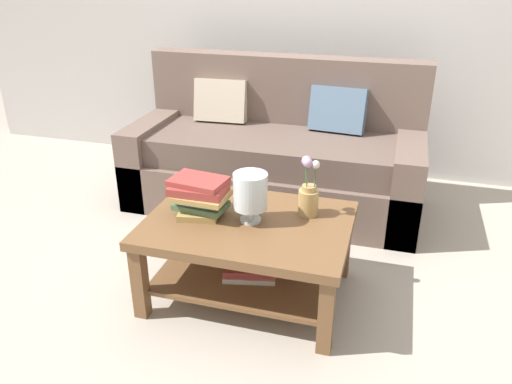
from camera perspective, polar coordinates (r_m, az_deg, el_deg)
The scene contains 7 objects.
ground_plane at distance 3.26m, azimuth -0.16°, elevation -7.06°, with size 10.00×10.00×0.00m, color #ADA393.
back_wall at distance 4.39m, azimuth 6.28°, elevation 19.89°, with size 6.40×0.12×2.70m, color #BCB7B2.
couch at distance 3.82m, azimuth 2.23°, elevation 4.03°, with size 2.12×0.90×1.06m.
coffee_table at distance 2.75m, azimuth -0.87°, elevation -5.67°, with size 1.08×0.78×0.46m.
book_stack_main at distance 2.72m, azimuth -6.36°, elevation -0.45°, with size 0.32×0.26×0.20m.
glass_hurricane_vase at distance 2.61m, azimuth -0.64°, elevation -0.04°, with size 0.18×0.18×0.27m.
flower_pitcher at distance 2.71m, azimuth 5.91°, elevation -0.29°, with size 0.11×0.11×0.33m.
Camera 1 is at (0.78, -2.65, 1.74)m, focal length 35.62 mm.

